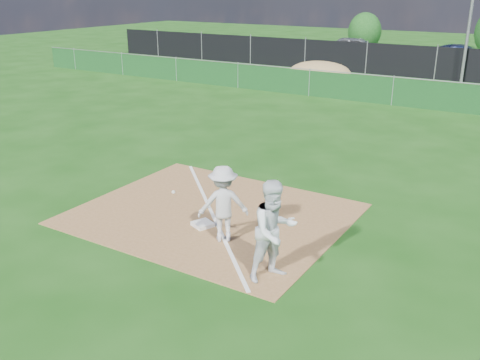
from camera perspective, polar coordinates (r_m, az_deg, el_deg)
name	(u,v)px	position (r m, az deg, el deg)	size (l,w,h in m)	color
ground	(351,130)	(20.16, 11.72, 5.26)	(90.00, 90.00, 0.00)	#13440E
infield_dirt	(212,214)	(12.51, -3.00, -3.62)	(6.00, 5.00, 0.02)	olive
foul_line	(212,213)	(12.50, -3.00, -3.56)	(0.08, 7.00, 0.01)	white
green_fence	(393,92)	(24.68, 15.97, 9.04)	(44.00, 0.05, 1.20)	#103D17
dirt_mound	(320,72)	(29.60, 8.51, 11.30)	(3.38, 2.60, 1.17)	#9A7C4A
black_fence	(436,63)	(32.32, 20.16, 11.62)	(46.00, 0.04, 1.80)	black
parking_lot	(452,68)	(37.31, 21.70, 11.04)	(46.00, 9.00, 0.01)	black
light_pole	(472,5)	(31.50, 23.50, 16.71)	(0.16, 0.16, 8.00)	slate
first_base	(203,224)	(11.87, -4.00, -4.72)	(0.40, 0.40, 0.08)	white
play_at_first	(223,204)	(10.93, -1.81, -2.54)	(2.07, 1.12, 1.62)	silver
runner	(274,231)	(9.52, 3.67, -5.42)	(0.92, 0.71, 1.89)	silver
car_left	(357,48)	(39.36, 12.34, 13.57)	(1.89, 4.70, 1.60)	#A8ABB0
car_mid	(463,59)	(35.86, 22.73, 11.85)	(1.64, 4.69, 1.55)	black
tree_left	(365,32)	(44.01, 13.14, 15.13)	(2.54, 2.54, 3.01)	#382316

